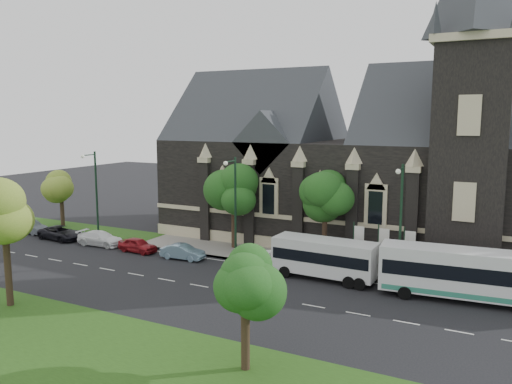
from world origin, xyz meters
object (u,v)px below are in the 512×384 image
Objects in this scene: banner_flag_left at (357,242)px; tree_park_near at (9,210)px; box_trailer at (260,259)px; tree_walk_right at (328,195)px; sedan at (183,252)px; tree_walk_far at (63,187)px; car_far_grey at (31,227)px; street_lamp_near at (400,217)px; banner_flag_center at (382,245)px; car_far_black at (61,233)px; street_lamp_mid at (234,203)px; car_far_red at (138,245)px; car_far_white at (100,238)px; shuttle_bus at (325,256)px; tree_walk_left at (236,189)px; tree_park_east at (250,279)px; tour_coach at (473,274)px; street_lamp_far at (95,190)px; banner_flag_right at (408,248)px.

tree_park_near is at bearing -135.46° from banner_flag_left.
banner_flag_left is 8.02m from box_trailer.
tree_walk_right reaches higher than sedan.
tree_walk_far is 27.41m from box_trailer.
sedan is at bearing -89.15° from car_far_grey.
street_lamp_near reaches higher than car_far_grey.
tree_park_near is at bearing -138.46° from banner_flag_center.
banner_flag_left is at bearing -79.38° from car_far_black.
car_far_red is at bearing -169.74° from street_lamp_mid.
car_far_black is 1.20× the size of car_far_grey.
shuttle_bus is at bearing -93.59° from car_far_white.
tree_walk_left is 1.22× the size of tree_walk_far.
tree_park_east reaches higher than tour_coach.
street_lamp_near reaches higher than shuttle_bus.
street_lamp_far is 4.99m from car_far_white.
tree_walk_left is at bearing 135.62° from box_trailer.
car_far_white is (-6.39, 14.45, -5.72)m from tree_park_near.
box_trailer is at bearing 53.95° from tree_park_near.
box_trailer is (-5.70, 0.22, -0.96)m from shuttle_bus.
tour_coach is at bearing -25.91° from banner_flag_center.
car_far_red is (6.67, -1.69, -4.45)m from street_lamp_far.
car_far_red is at bearing -87.19° from car_far_black.
shuttle_bus is (-5.30, -1.28, -3.34)m from street_lamp_near.
car_far_grey reaches higher than sedan.
banner_flag_left reaches higher than car_far_grey.
banner_flag_left reaches higher than car_far_white.
banner_flag_left is at bearing -29.10° from tree_walk_right.
street_lamp_near is at bearing -91.05° from car_far_white.
car_far_white is at bearing -179.00° from box_trailer.
street_lamp_near reaches higher than tree_park_east.
tree_park_east is 1.26× the size of car_far_black.
tree_walk_far reaches higher than car_far_black.
tree_park_east is 1.00× the size of tree_walk_far.
tour_coach is 10.55m from shuttle_bus.
box_trailer is (26.83, -4.14, -3.81)m from tree_walk_far.
tour_coach is at bearing 0.96° from shuttle_bus.
banner_flag_right is at bearing -78.49° from car_far_red.
tree_walk_left is 14.67m from street_lamp_far.
tree_walk_right is at bearing -80.68° from car_far_white.
car_far_white is (-33.41, 0.07, -1.23)m from tour_coach.
car_far_grey is at bearing -175.41° from banner_flag_left.
tree_walk_far is 15.76m from car_far_red.
banner_flag_right is 1.03× the size of car_far_red.
street_lamp_near is (15.80, -3.61, -0.62)m from tree_walk_left.
banner_flag_center is 0.33× the size of tour_coach.
box_trailer is (-7.28, -2.97, -1.57)m from banner_flag_left.
car_far_grey is (-36.90, -2.80, -1.70)m from banner_flag_center.
car_far_grey is at bearing -175.88° from banner_flag_right.
car_far_red is at bearing -169.61° from banner_flag_left.
tree_walk_right reaches higher than car_far_grey.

